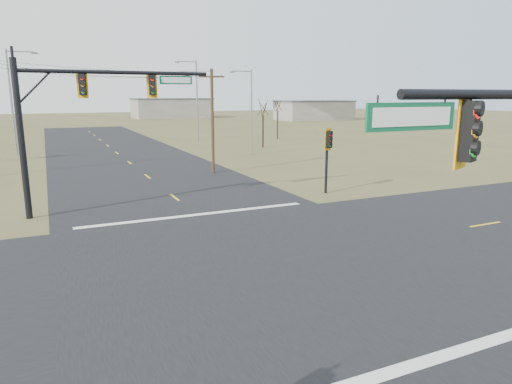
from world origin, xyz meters
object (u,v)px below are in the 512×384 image
pedestal_signal_ne (328,146)px  streetlight_b (195,96)px  streetlight_a (250,108)px  streetlight_c (13,96)px  mast_arm_far (80,105)px  bare_tree_c (263,107)px  bare_tree_d (278,105)px  utility_pole_near (212,119)px

pedestal_signal_ne → streetlight_b: (2.68, 35.98, 2.91)m
pedestal_signal_ne → streetlight_a: size_ratio=0.48×
streetlight_a → streetlight_c: 24.18m
streetlight_a → streetlight_c: streetlight_c is taller
mast_arm_far → bare_tree_c: (21.65, 23.91, -0.89)m
streetlight_c → bare_tree_d: bearing=-13.5°
streetlight_c → bare_tree_d: size_ratio=1.82×
utility_pole_near → streetlight_c: bearing=127.0°
streetlight_b → bare_tree_d: 11.57m
mast_arm_far → bare_tree_c: size_ratio=1.61×
pedestal_signal_ne → bare_tree_c: 26.30m
streetlight_b → bare_tree_c: 11.92m
utility_pole_near → streetlight_a: size_ratio=0.94×
mast_arm_far → pedestal_signal_ne: (14.14, -1.24, -2.58)m
streetlight_b → bare_tree_d: bearing=-2.3°
streetlight_b → bare_tree_d: (11.33, -1.98, -1.24)m
mast_arm_far → streetlight_a: 25.36m
mast_arm_far → streetlight_b: size_ratio=0.91×
pedestal_signal_ne → streetlight_b: 36.19m
pedestal_signal_ne → streetlight_c: bearing=108.5°
streetlight_a → streetlight_b: size_ratio=0.82×
streetlight_b → streetlight_c: 22.10m
bare_tree_c → pedestal_signal_ne: bearing=-106.6°
mast_arm_far → streetlight_c: streetlight_c is taller
pedestal_signal_ne → bare_tree_c: (7.52, 25.15, 1.69)m
bare_tree_c → bare_tree_d: bearing=53.7°
utility_pole_near → bare_tree_d: (17.92, 23.59, 0.46)m
mast_arm_far → bare_tree_d: bearing=70.7°
utility_pole_near → streetlight_b: size_ratio=0.76×
streetlight_c → streetlight_a: bearing=-45.9°
utility_pole_near → bare_tree_d: utility_pole_near is taller
bare_tree_c → bare_tree_d: 10.97m
mast_arm_far → streetlight_c: bearing=120.1°
utility_pole_near → streetlight_b: bearing=75.5°
mast_arm_far → bare_tree_d: size_ratio=1.65×
streetlight_b → bare_tree_d: size_ratio=1.81×
bare_tree_d → pedestal_signal_ne: bearing=-112.4°
pedestal_signal_ne → streetlight_b: bearing=72.4°
streetlight_a → bare_tree_d: streetlight_a is taller
streetlight_b → streetlight_c: (-21.22, -6.18, 0.02)m
bare_tree_c → streetlight_b: bearing=114.0°
streetlight_a → bare_tree_d: size_ratio=1.48×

